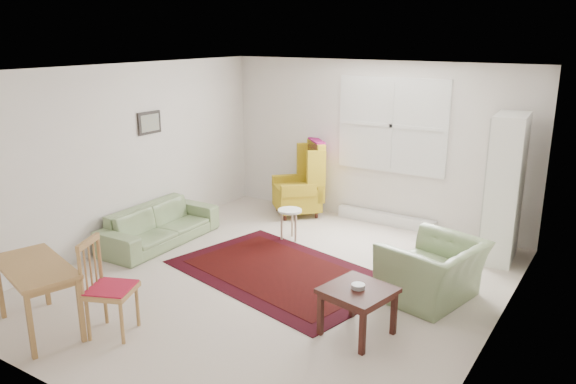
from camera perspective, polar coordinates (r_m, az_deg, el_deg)
The scene contains 10 objects.
room at distance 6.59m, azimuth -0.28°, elevation 1.52°, with size 5.04×5.54×2.51m.
rug at distance 7.07m, azimuth -0.71°, elevation -8.13°, with size 2.68×1.72×0.03m, color black, non-canonical shape.
sofa at distance 8.14m, azimuth -12.96°, elevation -2.60°, with size 1.82×0.71×0.74m, color gray.
armchair at distance 6.47m, azimuth 14.51°, elevation -7.21°, with size 1.05×0.91×0.82m, color gray.
wingback_chair at distance 9.10m, azimuth 0.91°, elevation 1.43°, with size 0.71×0.75×1.24m, color gold, non-canonical shape.
coffee_table at distance 5.68m, azimuth 7.05°, elevation -11.93°, with size 0.61×0.61×0.50m, color #3A1712, non-canonical shape.
stool at distance 8.10m, azimuth 0.19°, elevation -3.29°, with size 0.34×0.34×0.46m, color white, non-canonical shape.
cabinet at distance 7.73m, azimuth 21.19°, elevation 0.33°, with size 0.40×0.77×1.92m, color white, non-canonical shape.
desk at distance 6.21m, azimuth -24.02°, elevation -9.75°, with size 1.11×0.55×0.70m, color #A97C44, non-canonical shape.
desk_chair at distance 5.82m, azimuth -17.55°, elevation -9.26°, with size 0.43×0.43×0.99m, color #A97C44, non-canonical shape.
Camera 1 is at (3.48, -5.15, 2.90)m, focal length 35.00 mm.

